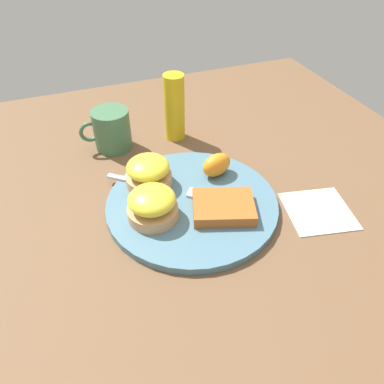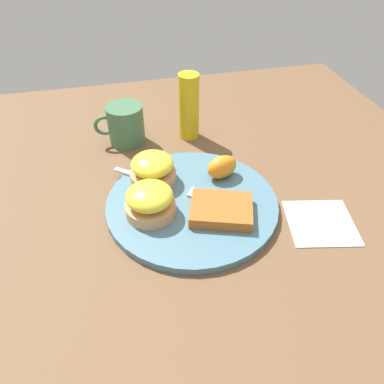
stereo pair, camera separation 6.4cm
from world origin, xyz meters
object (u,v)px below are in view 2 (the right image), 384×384
Objects in this scene: cup at (125,125)px; sandwich_benedict_right at (150,201)px; fork at (167,185)px; condiment_bottle at (189,107)px; orange_wedge at (222,167)px; sandwich_benedict_left at (153,169)px; hashbrown_patty at (221,210)px.

sandwich_benedict_right is at bearing 93.42° from cup.
condiment_bottle reaches higher than fork.
sandwich_benedict_left is at bearing -7.81° from orange_wedge.
fork is at bearing 65.55° from condiment_bottle.
fork is 1.58× the size of cup.
fork is (-0.04, -0.06, -0.02)m from sandwich_benedict_right.
condiment_bottle reaches higher than cup.
cup is (0.16, -0.18, 0.01)m from orange_wedge.
sandwich_benedict_left is at bearing -45.10° from fork.
sandwich_benedict_left reaches higher than hashbrown_patty.
sandwich_benedict_left is 0.09m from sandwich_benedict_right.
orange_wedge is 0.11m from fork.
fork is at bearing -51.63° from hashbrown_patty.
orange_wedge is 0.57× the size of cup.
condiment_bottle reaches higher than hashbrown_patty.
hashbrown_patty is 0.61× the size of fork.
cup is at bearing -65.39° from hashbrown_patty.
sandwich_benedict_left is 1.00× the size of sandwich_benedict_right.
fork is 0.21m from condiment_bottle.
cup is at bearing -78.81° from sandwich_benedict_left.
sandwich_benedict_right is at bearing 57.79° from fork.
condiment_bottle is at bearing -123.39° from sandwich_benedict_left.
hashbrown_patty is 0.28m from condiment_bottle.
fork is (-0.02, 0.02, -0.02)m from sandwich_benedict_left.
sandwich_benedict_right is 0.16m from orange_wedge.
orange_wedge is (-0.14, -0.07, -0.00)m from sandwich_benedict_right.
condiment_bottle reaches higher than sandwich_benedict_right.
sandwich_benedict_left is 1.41× the size of orange_wedge.
hashbrown_patty is 0.71× the size of condiment_bottle.
hashbrown_patty is at bearing 165.28° from sandwich_benedict_right.
sandwich_benedict_left and sandwich_benedict_right have the same top height.
fork is (0.10, 0.00, -0.02)m from orange_wedge.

